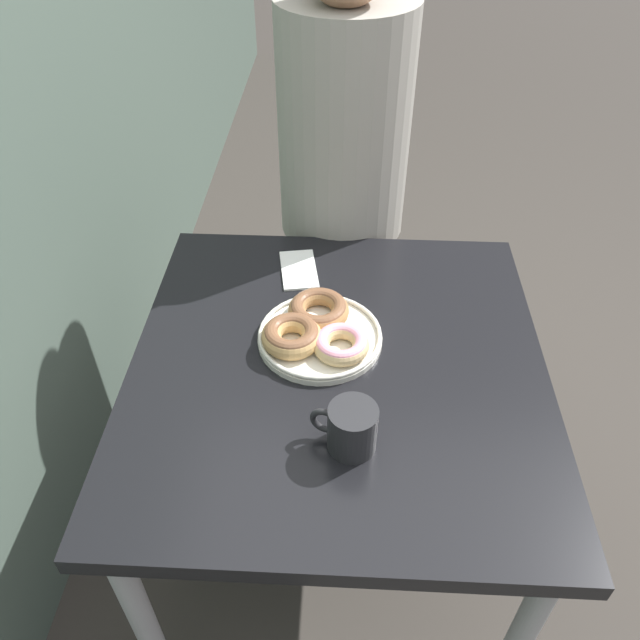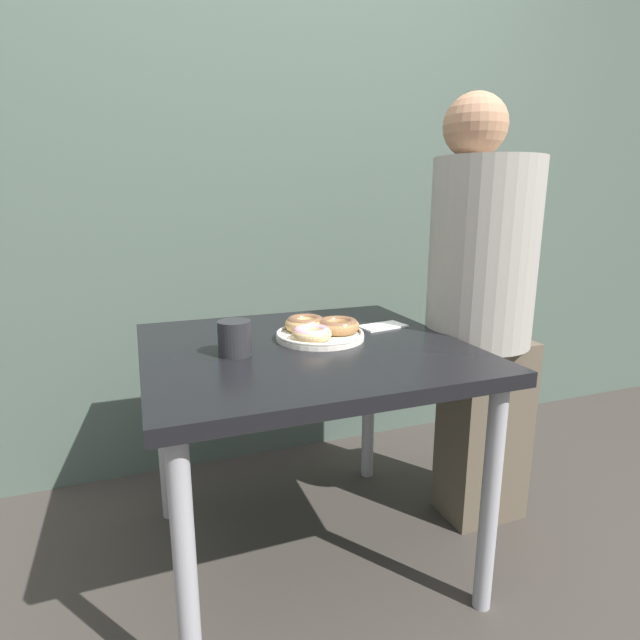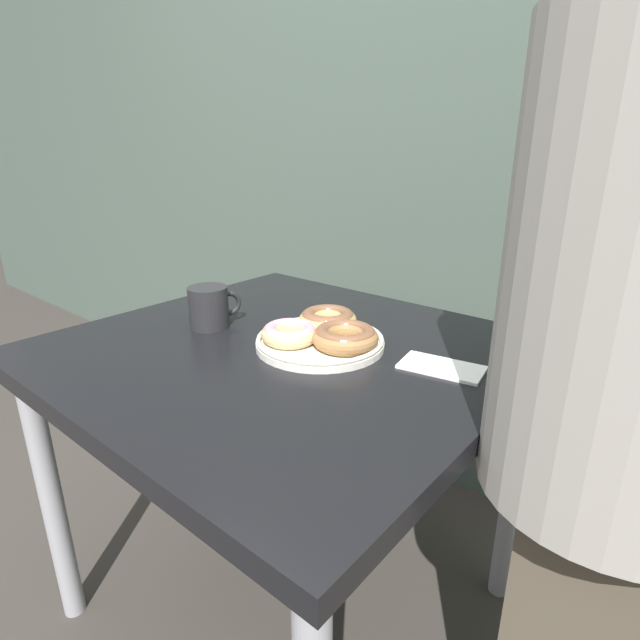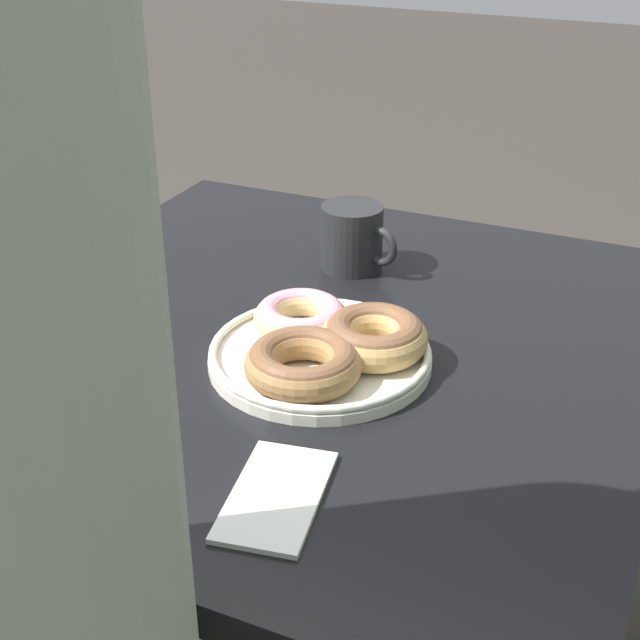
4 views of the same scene
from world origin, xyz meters
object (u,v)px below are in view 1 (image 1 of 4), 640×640
at_px(coffee_mug, 351,428).
at_px(napkin, 299,270).
at_px(donut_plate, 316,330).
at_px(dining_table, 337,388).
at_px(person_figure, 343,181).

xyz_separation_m(coffee_mug, napkin, (0.53, 0.14, -0.05)).
xyz_separation_m(donut_plate, coffee_mug, (-0.28, -0.08, 0.02)).
bearing_deg(coffee_mug, napkin, 14.44).
distance_m(dining_table, person_figure, 0.66).
distance_m(coffee_mug, person_figure, 0.85).
bearing_deg(napkin, dining_table, -161.29).
height_order(donut_plate, coffee_mug, coffee_mug).
height_order(dining_table, donut_plate, donut_plate).
height_order(person_figure, napkin, person_figure).
xyz_separation_m(donut_plate, napkin, (0.25, 0.06, -0.03)).
xyz_separation_m(coffee_mug, person_figure, (0.85, 0.03, 0.02)).
bearing_deg(donut_plate, napkin, 13.03).
bearing_deg(person_figure, donut_plate, 175.58).
relative_size(dining_table, coffee_mug, 7.37).
bearing_deg(person_figure, napkin, 162.56).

